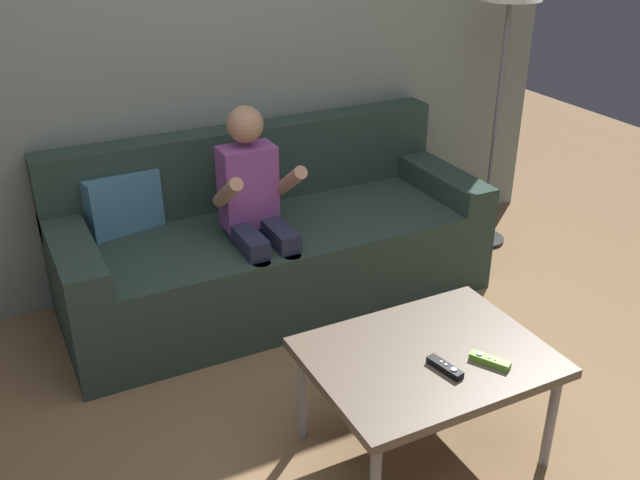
% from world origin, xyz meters
% --- Properties ---
extents(wall_back, '(4.17, 0.05, 2.50)m').
position_xyz_m(wall_back, '(0.00, 1.89, 1.25)').
color(wall_back, gray).
rests_on(wall_back, ground).
extents(couch, '(2.07, 0.80, 0.82)m').
position_xyz_m(couch, '(0.19, 1.50, 0.29)').
color(couch, '#2D4238').
rests_on(couch, ground).
extents(person_seated_on_couch, '(0.36, 0.44, 1.04)m').
position_xyz_m(person_seated_on_couch, '(0.06, 1.31, 0.59)').
color(person_seated_on_couch, '#282D47').
rests_on(person_seated_on_couch, ground).
extents(coffee_table, '(0.82, 0.63, 0.44)m').
position_xyz_m(coffee_table, '(0.24, 0.20, 0.40)').
color(coffee_table, brown).
rests_on(coffee_table, ground).
extents(game_remote_lime_near_edge, '(0.10, 0.14, 0.03)m').
position_xyz_m(game_remote_lime_near_edge, '(0.39, 0.06, 0.45)').
color(game_remote_lime_near_edge, '#72C638').
rests_on(game_remote_lime_near_edge, coffee_table).
extents(game_remote_black_center, '(0.06, 0.14, 0.03)m').
position_xyz_m(game_remote_black_center, '(0.23, 0.10, 0.45)').
color(game_remote_black_center, black).
rests_on(game_remote_black_center, coffee_table).
extents(floor_lamp, '(0.32, 0.32, 1.57)m').
position_xyz_m(floor_lamp, '(1.56, 1.50, 1.36)').
color(floor_lamp, black).
rests_on(floor_lamp, ground).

